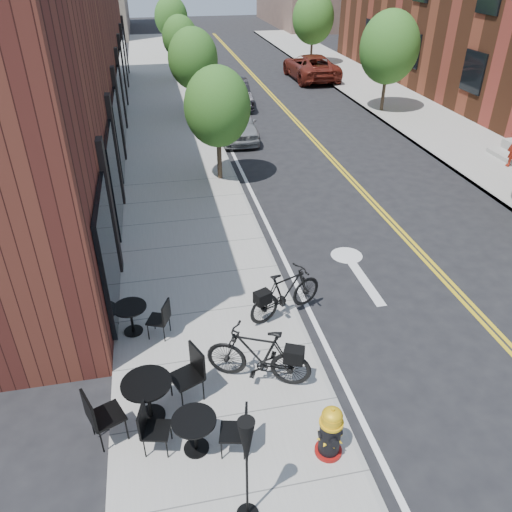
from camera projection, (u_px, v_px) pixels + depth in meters
ground at (312, 347)px, 10.32m from camera, size 120.00×120.00×0.00m
sidewalk_near at (178, 172)px, 18.27m from camera, size 4.00×70.00×0.12m
sidewalk_far at (474, 149)px, 20.36m from camera, size 4.00×70.00×0.12m
building_near at (45, 57)px, 19.01m from camera, size 5.00×28.00×7.00m
tree_near_a at (217, 107)px, 16.34m from camera, size 2.20×2.20×3.81m
tree_near_b at (193, 59)px, 22.95m from camera, size 2.30×2.30×3.98m
tree_near_c at (180, 37)px, 29.71m from camera, size 2.10×2.10×3.67m
tree_near_d at (171, 17)px, 36.23m from camera, size 2.40×2.40×4.11m
tree_far_b at (389, 47)px, 23.54m from camera, size 2.80×2.80×4.62m
tree_far_c at (313, 18)px, 33.53m from camera, size 2.80×2.80×4.62m
fire_hydrant at (330, 432)px, 7.79m from camera, size 0.44×0.44×1.01m
bicycle_left at (258, 355)px, 9.09m from camera, size 2.03×1.33×1.19m
bicycle_right at (286, 293)px, 10.79m from camera, size 1.93×1.21×1.12m
bistro_set_a at (148, 395)px, 8.37m from camera, size 1.98×1.25×1.06m
bistro_set_b at (195, 430)px, 7.85m from camera, size 1.69×0.86×0.89m
bistro_set_c at (131, 315)px, 10.33m from camera, size 1.62×0.98×0.86m
patio_umbrella at (247, 451)px, 6.40m from camera, size 0.32×0.32×1.97m
parked_car_a at (237, 122)px, 21.41m from camera, size 1.77×4.01×1.34m
parked_car_b at (235, 93)px, 25.86m from camera, size 1.43×3.96×1.30m
parked_car_c at (198, 57)px, 34.29m from camera, size 2.06×4.82×1.39m
parked_car_far at (311, 67)px, 31.10m from camera, size 2.55×5.45×1.51m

